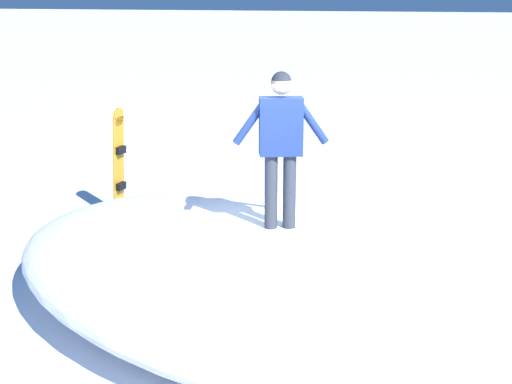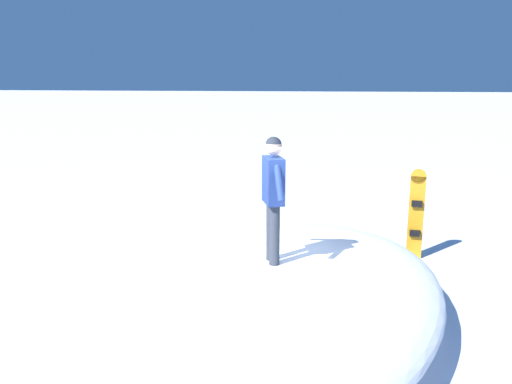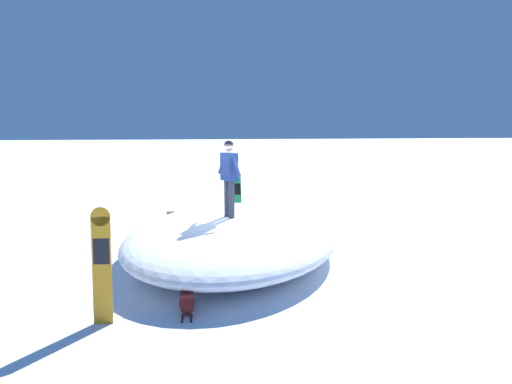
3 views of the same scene
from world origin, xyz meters
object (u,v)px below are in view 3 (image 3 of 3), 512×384
backpack_far (171,218)px  snowboard_secondary_upright (102,264)px  snowboarder_standing (229,172)px  backpack_near (187,302)px  snowboard_primary_upright (237,194)px

backpack_far → snowboard_secondary_upright: bearing=-8.9°
snowboarder_standing → snowboard_secondary_upright: bearing=-36.9°
backpack_near → backpack_far: 6.80m
snowboarder_standing → backpack_near: snowboarder_standing is taller
backpack_far → backpack_near: bearing=1.3°
snowboarder_standing → backpack_far: (-3.77, -1.24, -1.73)m
snowboard_primary_upright → backpack_far: size_ratio=2.54×
snowboarder_standing → snowboard_primary_upright: snowboarder_standing is taller
snowboard_primary_upright → backpack_far: snowboard_primary_upright is taller
snowboarder_standing → backpack_near: bearing=-19.9°
snowboard_secondary_upright → backpack_near: (-0.07, 1.23, -0.72)m
snowboard_primary_upright → snowboard_secondary_upright: size_ratio=0.91×
snowboarder_standing → backpack_far: 4.33m
snowboarder_standing → snowboard_primary_upright: 4.46m
snowboard_secondary_upright → backpack_far: (-6.86, 1.08, -0.70)m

